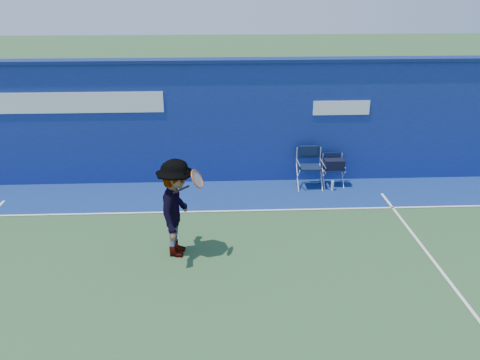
{
  "coord_description": "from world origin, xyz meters",
  "views": [
    {
      "loc": [
        0.53,
        -7.11,
        4.92
      ],
      "look_at": [
        0.99,
        2.6,
        1.0
      ],
      "focal_mm": 38.0,
      "sensor_mm": 36.0,
      "label": 1
    }
  ],
  "objects_px": {
    "directors_chair_left": "(309,175)",
    "water_bottle": "(332,186)",
    "directors_chair_right": "(333,173)",
    "tennis_player": "(177,208)"
  },
  "relations": [
    {
      "from": "directors_chair_left",
      "to": "directors_chair_right",
      "type": "bearing_deg",
      "value": 6.12
    },
    {
      "from": "directors_chair_left",
      "to": "directors_chair_right",
      "type": "distance_m",
      "value": 0.62
    },
    {
      "from": "water_bottle",
      "to": "tennis_player",
      "type": "xyz_separation_m",
      "value": [
        -3.58,
        -2.89,
        0.82
      ]
    },
    {
      "from": "directors_chair_left",
      "to": "water_bottle",
      "type": "height_order",
      "value": "directors_chair_left"
    },
    {
      "from": "directors_chair_left",
      "to": "water_bottle",
      "type": "bearing_deg",
      "value": -23.64
    },
    {
      "from": "directors_chair_left",
      "to": "tennis_player",
      "type": "height_order",
      "value": "tennis_player"
    },
    {
      "from": "directors_chair_right",
      "to": "tennis_player",
      "type": "bearing_deg",
      "value": -138.89
    },
    {
      "from": "directors_chair_right",
      "to": "tennis_player",
      "type": "relative_size",
      "value": 0.43
    },
    {
      "from": "directors_chair_right",
      "to": "water_bottle",
      "type": "height_order",
      "value": "directors_chair_right"
    },
    {
      "from": "water_bottle",
      "to": "tennis_player",
      "type": "relative_size",
      "value": 0.13
    }
  ]
}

